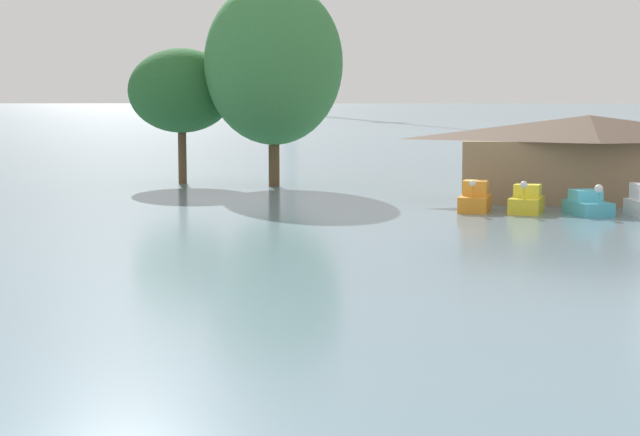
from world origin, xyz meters
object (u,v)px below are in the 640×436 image
(pedal_boat_cyan, at_px, (588,205))
(shoreline_tree_tall_left, at_px, (181,91))
(pedal_boat_orange, at_px, (475,199))
(shoreline_tree_mid, at_px, (274,63))
(boathouse, at_px, (589,157))
(pedal_boat_yellow, at_px, (527,202))

(pedal_boat_cyan, bearing_deg, shoreline_tree_tall_left, -140.87)
(pedal_boat_orange, height_order, shoreline_tree_mid, shoreline_tree_mid)
(boathouse, bearing_deg, pedal_boat_yellow, -121.22)
(pedal_boat_orange, distance_m, shoreline_tree_mid, 18.54)
(pedal_boat_yellow, relative_size, pedal_boat_cyan, 0.90)
(pedal_boat_yellow, bearing_deg, pedal_boat_orange, -88.82)
(pedal_boat_cyan, distance_m, shoreline_tree_tall_left, 27.85)
(shoreline_tree_mid, bearing_deg, pedal_boat_yellow, -41.76)
(pedal_boat_yellow, relative_size, shoreline_tree_tall_left, 0.30)
(pedal_boat_orange, distance_m, pedal_boat_cyan, 5.21)
(shoreline_tree_tall_left, relative_size, shoreline_tree_mid, 0.68)
(pedal_boat_yellow, height_order, boathouse, boathouse)
(pedal_boat_yellow, bearing_deg, boathouse, 160.59)
(pedal_boat_orange, bearing_deg, pedal_boat_yellow, 86.82)
(pedal_boat_cyan, xyz_separation_m, shoreline_tree_mid, (-17.11, 13.23, 6.97))
(pedal_boat_cyan, height_order, boathouse, boathouse)
(pedal_boat_orange, xyz_separation_m, pedal_boat_yellow, (2.39, -0.45, -0.03))
(pedal_boat_orange, distance_m, boathouse, 8.08)
(boathouse, distance_m, shoreline_tree_tall_left, 25.56)
(pedal_boat_yellow, xyz_separation_m, shoreline_tree_tall_left, (-20.45, 14.04, 5.26))
(boathouse, xyz_separation_m, shoreline_tree_tall_left, (-23.92, 8.31, 3.46))
(pedal_boat_orange, xyz_separation_m, pedal_boat_cyan, (5.14, -0.86, -0.10))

